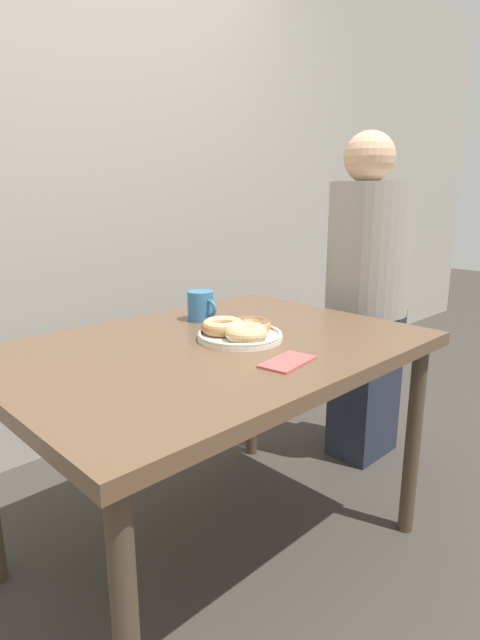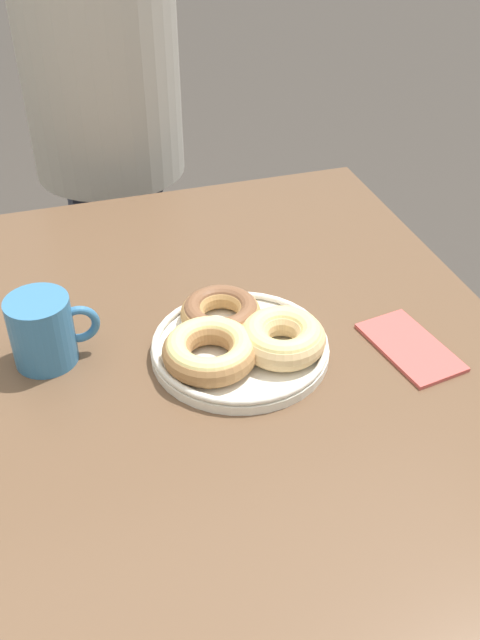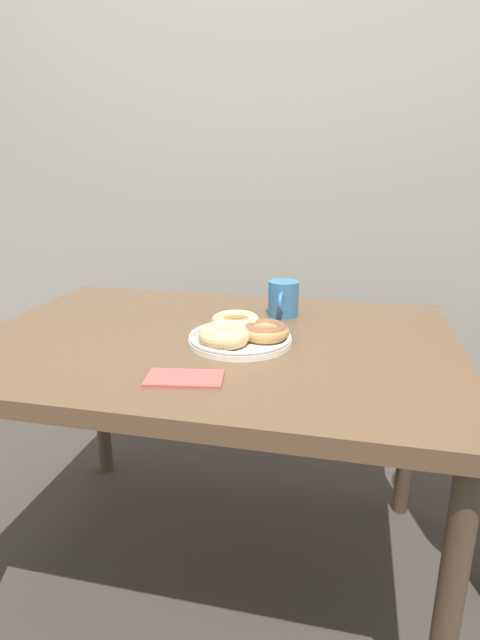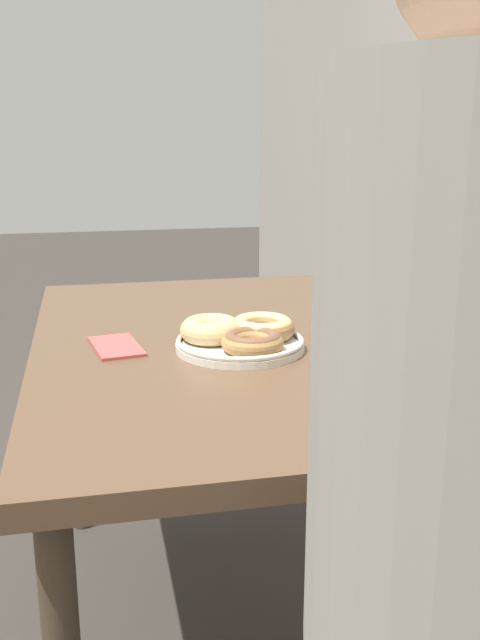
{
  "view_description": "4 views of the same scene",
  "coord_description": "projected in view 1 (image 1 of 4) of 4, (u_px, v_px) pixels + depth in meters",
  "views": [
    {
      "loc": [
        -0.92,
        -0.94,
        1.13
      ],
      "look_at": [
        0.08,
        0.08,
        0.77
      ],
      "focal_mm": 28.0,
      "sensor_mm": 36.0,
      "label": 1
    },
    {
      "loc": [
        -0.67,
        0.31,
        1.36
      ],
      "look_at": [
        0.08,
        0.08,
        0.77
      ],
      "focal_mm": 40.0,
      "sensor_mm": 36.0,
      "label": 2
    },
    {
      "loc": [
        0.34,
        -1.05,
        1.13
      ],
      "look_at": [
        0.08,
        0.08,
        0.77
      ],
      "focal_mm": 28.0,
      "sensor_mm": 36.0,
      "label": 3
    },
    {
      "loc": [
        1.38,
        -0.2,
        1.13
      ],
      "look_at": [
        0.08,
        0.08,
        0.77
      ],
      "focal_mm": 40.0,
      "sensor_mm": 36.0,
      "label": 4
    }
  ],
  "objects": [
    {
      "name": "donut_plate",
      "position": [
        239.0,
        330.0,
        1.48
      ],
      "size": [
        0.27,
        0.28,
        0.06
      ],
      "color": "silver",
      "rests_on": "dining_table"
    },
    {
      "name": "person_figure",
      "position": [
        367.0,
        293.0,
        2.07
      ],
      "size": [
        0.35,
        0.33,
        1.37
      ],
      "color": "#232838",
      "rests_on": "ground_plane"
    },
    {
      "name": "coffee_mug",
      "position": [
        201.0,
        306.0,
        1.7
      ],
      "size": [
        0.09,
        0.12,
        0.1
      ],
      "color": "teal",
      "rests_on": "dining_table"
    },
    {
      "name": "wall_back",
      "position": [
        45.0,
        152.0,
        2.01
      ],
      "size": [
        8.0,
        0.05,
        2.6
      ],
      "color": "#9E998E",
      "rests_on": "ground_plane"
    },
    {
      "name": "dining_table",
      "position": [
        214.0,
        365.0,
        1.47
      ],
      "size": [
        1.22,
        0.87,
        0.71
      ],
      "color": "brown",
      "rests_on": "ground_plane"
    },
    {
      "name": "napkin",
      "position": [
        288.0,
        362.0,
        1.28
      ],
      "size": [
        0.17,
        0.11,
        0.01
      ],
      "color": "#BC4C47",
      "rests_on": "dining_table"
    },
    {
      "name": "ground_plane",
      "position": [
        240.0,
        569.0,
        1.55
      ],
      "size": [
        14.0,
        14.0,
        0.0
      ],
      "primitive_type": "plane",
      "color": "#38332D"
    }
  ]
}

